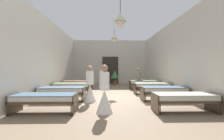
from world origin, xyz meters
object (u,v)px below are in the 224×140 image
(bed_left_row_1, at_px, (62,90))
(bed_left_row_3, at_px, (78,83))
(nurse_near_aisle, at_px, (102,80))
(nurse_far_aisle, at_px, (90,89))
(bed_left_row_0, at_px, (45,98))
(bed_left_row_2, at_px, (72,86))
(bed_right_row_2, at_px, (152,85))
(nurse_mid_aisle, at_px, (104,96))
(bed_right_row_0, at_px, (184,98))
(potted_plant, at_px, (115,75))
(bed_right_row_1, at_px, (164,90))
(bed_right_row_3, at_px, (144,82))
(patient_seated_primary, at_px, (139,76))

(bed_left_row_1, xyz_separation_m, bed_left_row_3, (0.00, 3.80, 0.00))
(nurse_near_aisle, distance_m, nurse_far_aisle, 5.36)
(bed_left_row_3, distance_m, nurse_far_aisle, 4.22)
(bed_left_row_0, height_order, bed_left_row_2, same)
(bed_right_row_2, height_order, nurse_mid_aisle, nurse_mid_aisle)
(bed_right_row_0, bearing_deg, potted_plant, 102.12)
(bed_left_row_3, relative_size, nurse_near_aisle, 1.28)
(bed_left_row_3, xyz_separation_m, nurse_far_aisle, (1.19, -4.05, 0.09))
(nurse_mid_aisle, relative_size, nurse_far_aisle, 1.00)
(nurse_mid_aisle, bearing_deg, bed_left_row_2, -122.10)
(bed_left_row_2, xyz_separation_m, potted_plant, (2.50, 4.61, 0.35))
(bed_left_row_1, relative_size, nurse_far_aisle, 1.28)
(bed_left_row_1, distance_m, bed_left_row_3, 3.80)
(bed_left_row_1, xyz_separation_m, nurse_far_aisle, (1.19, -0.25, 0.09))
(bed_left_row_0, relative_size, nurse_mid_aisle, 1.28)
(bed_right_row_1, distance_m, bed_right_row_3, 3.80)
(nurse_mid_aisle, bearing_deg, bed_right_row_0, 124.99)
(bed_left_row_2, xyz_separation_m, nurse_mid_aisle, (1.82, -3.89, 0.09))
(bed_right_row_2, xyz_separation_m, bed_right_row_3, (0.00, 1.90, 0.00))
(bed_right_row_1, height_order, patient_seated_primary, patient_seated_primary)
(bed_left_row_1, relative_size, patient_seated_primary, 2.38)
(bed_left_row_0, distance_m, bed_left_row_2, 3.80)
(bed_right_row_3, bearing_deg, nurse_near_aisle, 155.04)
(bed_right_row_0, distance_m, bed_right_row_1, 1.90)
(bed_left_row_0, relative_size, nurse_near_aisle, 1.28)
(bed_left_row_1, distance_m, bed_right_row_3, 5.75)
(bed_right_row_1, height_order, potted_plant, potted_plant)
(bed_left_row_0, distance_m, bed_left_row_1, 1.90)
(nurse_mid_aisle, bearing_deg, patient_seated_primary, -167.40)
(patient_seated_primary, bearing_deg, nurse_mid_aisle, -110.26)
(bed_right_row_2, height_order, bed_right_row_3, same)
(bed_right_row_0, bearing_deg, nurse_near_aisle, 111.82)
(patient_seated_primary, bearing_deg, bed_left_row_2, -154.27)
(patient_seated_primary, bearing_deg, nurse_far_aisle, -124.32)
(bed_left_row_3, distance_m, potted_plant, 3.71)
(bed_left_row_3, bearing_deg, potted_plant, 47.25)
(bed_left_row_0, height_order, bed_right_row_3, same)
(bed_left_row_3, height_order, bed_right_row_3, same)
(nurse_near_aisle, bearing_deg, bed_right_row_0, 22.69)
(bed_left_row_2, xyz_separation_m, bed_left_row_3, (0.00, 1.90, 0.00))
(bed_right_row_3, xyz_separation_m, patient_seated_primary, (-0.35, 0.01, 0.43))
(nurse_near_aisle, relative_size, nurse_mid_aisle, 1.00)
(bed_left_row_1, height_order, nurse_near_aisle, nurse_near_aisle)
(bed_left_row_2, height_order, nurse_mid_aisle, nurse_mid_aisle)
(bed_right_row_0, relative_size, nurse_near_aisle, 1.28)
(bed_right_row_2, distance_m, nurse_near_aisle, 4.26)
(patient_seated_primary, relative_size, potted_plant, 0.66)
(nurse_near_aisle, bearing_deg, bed_left_row_1, -15.55)
(bed_left_row_1, distance_m, potted_plant, 6.98)
(bed_right_row_0, relative_size, bed_right_row_3, 1.00)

